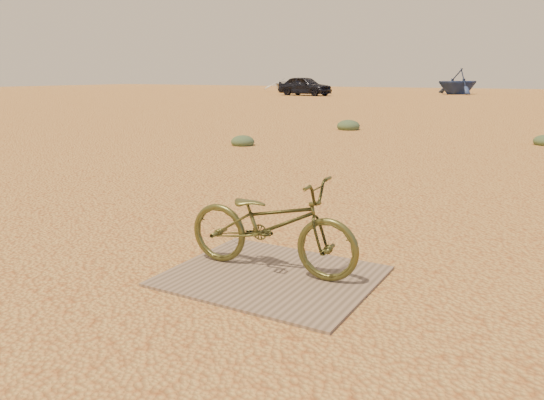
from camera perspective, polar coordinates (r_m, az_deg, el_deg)
The scene contains 8 objects.
ground at distance 4.01m, azimuth -7.64°, elevation -9.38°, with size 120.00×120.00×0.00m, color tan.
plywood_board at distance 4.17m, azimuth 0.00°, elevation -8.17°, with size 1.55×1.30×0.02m, color #846D58.
bicycle at distance 4.15m, azimuth -0.09°, elevation -2.60°, with size 0.50×1.45×0.76m, color #484921.
car at distance 39.84m, azimuth 3.55°, elevation 12.16°, with size 1.63×4.06×1.38m, color black.
boat_near_left at distance 46.96m, azimuth 2.13°, elevation 12.25°, with size 4.14×5.80×1.20m, color silver.
boat_far_left at distance 44.26m, azimuth 19.36°, elevation 11.95°, with size 3.24×3.76×1.98m, color navy.
kale_a at distance 11.86m, azimuth -3.17°, elevation 5.90°, with size 0.52×0.52×0.29m, color #526843.
kale_c at distance 15.38m, azimuth 8.20°, elevation 7.51°, with size 0.65×0.65×0.36m, color #526843.
Camera 1 is at (2.27, -2.92, 1.55)m, focal length 35.00 mm.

